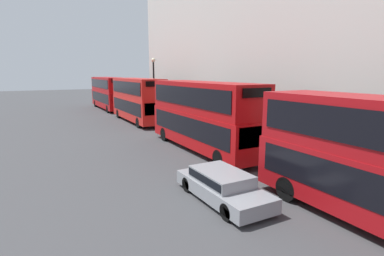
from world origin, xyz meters
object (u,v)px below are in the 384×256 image
at_px(bus_second_in_queue, 203,113).
at_px(car_hatchback, 222,185).
at_px(bus_trailing, 109,92).
at_px(bus_third_in_queue, 138,98).

distance_m(bus_second_in_queue, car_hatchback, 8.28).
xyz_separation_m(bus_trailing, car_hatchback, (-3.40, -33.40, -1.82)).
relative_size(bus_second_in_queue, bus_third_in_queue, 1.04).
relative_size(bus_trailing, car_hatchback, 2.43).
height_order(bus_third_in_queue, bus_trailing, bus_third_in_queue).
bearing_deg(bus_trailing, bus_third_in_queue, -90.00).
bearing_deg(bus_third_in_queue, bus_second_in_queue, -90.00).
height_order(bus_trailing, car_hatchback, bus_trailing).
bearing_deg(bus_trailing, car_hatchback, -95.81).
xyz_separation_m(bus_third_in_queue, car_hatchback, (-3.40, -20.69, -1.84)).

